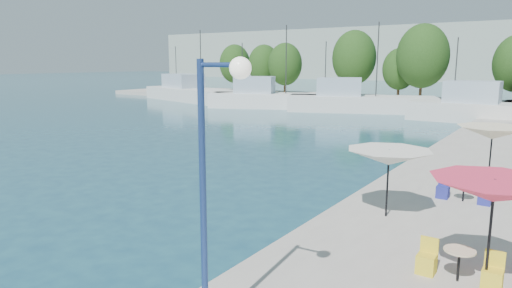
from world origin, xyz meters
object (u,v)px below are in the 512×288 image
Objects in this scene: umbrella_cream at (492,133)px; street_lamp at (217,149)px; trawler_02 at (270,99)px; trawler_04 at (494,112)px; trawler_03 at (357,102)px; umbrella_white at (389,157)px; umbrella_pink at (494,191)px; trawler_01 at (192,93)px.

street_lamp is at bearing -100.76° from umbrella_cream.
trawler_02 and trawler_04 have the same top height.
trawler_03 is 3.27× the size of street_lamp.
trawler_02 reaches higher than umbrella_white.
trawler_02 is at bearing 128.27° from umbrella_pink.
street_lamp is at bearing -92.53° from trawler_03.
umbrella_white is (40.02, -35.18, 1.49)m from trawler_01.
trawler_01 is 4.04× the size of street_lamp.
umbrella_white is (14.80, -34.49, 1.49)m from trawler_03.
trawler_01 is 15.01m from trawler_02.
trawler_02 is at bearing 135.31° from umbrella_cream.
trawler_01 is at bearing 175.56° from trawler_04.
trawler_01 is 1.29× the size of trawler_02.
trawler_01 and trawler_02 have the same top height.
trawler_01 and trawler_04 have the same top height.
umbrella_pink is at bearing -24.98° from trawler_01.
trawler_03 is at bearing 105.43° from street_lamp.
umbrella_white is 1.02× the size of umbrella_cream.
umbrella_pink is at bearing -83.86° from trawler_04.
trawler_02 is at bearing 7.34° from trawler_01.
trawler_04 is 36.30m from umbrella_pink.
umbrella_cream is (17.05, -28.94, 1.76)m from trawler_03.
trawler_02 reaches higher than umbrella_pink.
trawler_01 is at bearing 129.18° from street_lamp.
umbrella_pink is 0.99× the size of umbrella_white.
trawler_02 is 24.43m from trawler_04.
trawler_02 is at bearing 118.02° from street_lamp.
umbrella_pink is at bearing -85.65° from trawler_03.
street_lamp is at bearing -30.81° from trawler_01.
street_lamp is (-2.61, -13.75, 1.26)m from umbrella_cream.
trawler_01 is 58.86m from street_lamp.
trawler_04 is 32.52m from umbrella_white.
trawler_03 is 42.20m from umbrella_pink.
umbrella_cream is at bearing 67.90° from umbrella_white.
umbrella_pink is 6.11m from street_lamp.
trawler_04 reaches higher than umbrella_white.
trawler_02 is 5.85× the size of umbrella_pink.
umbrella_pink is 1.01× the size of umbrella_cream.
trawler_03 is 6.05× the size of umbrella_white.
umbrella_white is (-3.40, 3.54, -0.30)m from umbrella_pink.
trawler_03 and trawler_04 have the same top height.
umbrella_white is (25.22, -32.73, 1.49)m from trawler_02.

